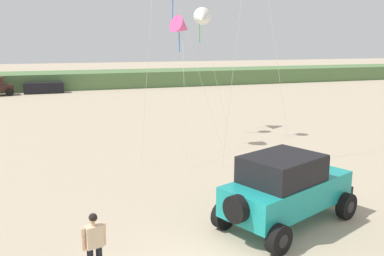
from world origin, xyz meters
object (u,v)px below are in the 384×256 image
at_px(jeep, 287,187).
at_px(kite_white_parafoil, 202,18).
at_px(distant_sedan, 44,88).
at_px(person_watching, 94,242).
at_px(kite_pink_ribbon, 182,27).

xyz_separation_m(jeep, kite_white_parafoil, (2.32, 13.95, 5.82)).
bearing_deg(kite_white_parafoil, distant_sedan, 112.20).
xyz_separation_m(person_watching, kite_pink_ribbon, (5.85, 11.57, 5.41)).
distance_m(person_watching, kite_white_parafoil, 18.27).
distance_m(jeep, kite_white_parafoil, 15.30).
height_order(jeep, kite_pink_ribbon, kite_pink_ribbon).
xyz_separation_m(jeep, distant_sedan, (-7.54, 38.13, -0.60)).
distance_m(distant_sedan, kite_pink_ribbon, 29.28).
relative_size(person_watching, kite_pink_ribbon, 0.24).
bearing_deg(kite_white_parafoil, jeep, -99.45).
distance_m(person_watching, kite_pink_ribbon, 14.05).
height_order(jeep, kite_white_parafoil, kite_white_parafoil).
distance_m(distant_sedan, kite_white_parafoil, 26.89).
bearing_deg(kite_white_parafoil, person_watching, -118.63).
height_order(distant_sedan, kite_white_parafoil, kite_white_parafoil).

